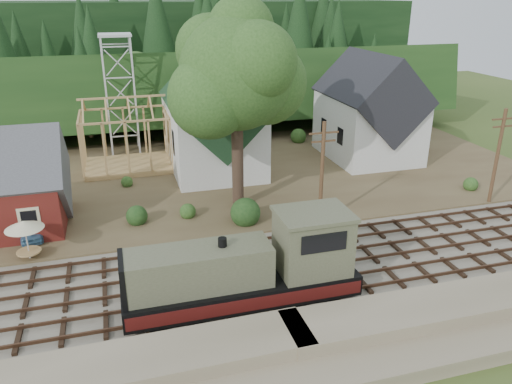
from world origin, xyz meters
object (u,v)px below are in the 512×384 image
object	(u,v)px
locomotive	(251,270)
patio_set	(24,227)
car_blue	(32,229)
car_red	(406,145)

from	to	relation	value
locomotive	patio_set	xyz separation A→B (m)	(-12.47, 8.50, 0.33)
car_blue	patio_set	world-z (taller)	patio_set
car_red	patio_set	size ratio (longest dim) A/B	1.71
locomotive	patio_set	size ratio (longest dim) A/B	4.81
car_blue	car_red	xyz separation A→B (m)	(36.29, 11.06, 0.01)
car_blue	patio_set	bearing A→B (deg)	-91.52
car_blue	patio_set	xyz separation A→B (m)	(0.15, -3.16, 1.64)
car_blue	car_red	world-z (taller)	car_red
locomotive	patio_set	world-z (taller)	locomotive
locomotive	car_blue	size ratio (longest dim) A/B	3.52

